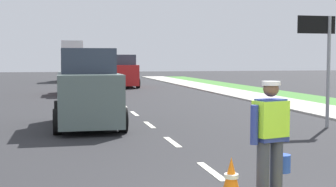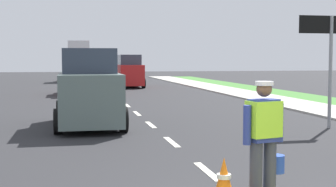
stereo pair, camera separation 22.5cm
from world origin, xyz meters
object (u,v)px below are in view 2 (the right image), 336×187
road_worker (264,133)px  car_outgoing_far (129,72)px  lane_direction_sign (323,44)px  delivery_truck (79,63)px  car_oncoming_second (82,76)px  traffic_cone_near (224,180)px  car_oncoming_lead (89,91)px

road_worker → car_outgoing_far: 26.76m
road_worker → lane_direction_sign: lane_direction_sign is taller
delivery_truck → car_oncoming_second: size_ratio=1.06×
delivery_truck → car_oncoming_second: bearing=-90.2°
delivery_truck → traffic_cone_near: bearing=-87.8°
delivery_truck → lane_direction_sign: bearing=-78.2°
car_oncoming_second → delivery_truck: bearing=89.8°
lane_direction_sign → car_oncoming_second: (-6.39, 14.85, -1.41)m
road_worker → car_oncoming_second: car_oncoming_second is taller
delivery_truck → car_oncoming_lead: bearing=-90.3°
road_worker → car_outgoing_far: bearing=87.1°
car_oncoming_second → car_outgoing_far: size_ratio=1.07×
road_worker → car_outgoing_far: size_ratio=0.41×
delivery_truck → car_oncoming_lead: 28.64m
car_oncoming_second → traffic_cone_near: bearing=-86.0°
lane_direction_sign → traffic_cone_near: size_ratio=5.17×
car_outgoing_far → lane_direction_sign: bearing=-81.8°
car_outgoing_far → traffic_cone_near: bearing=-94.2°
lane_direction_sign → delivery_truck: bearing=101.8°
traffic_cone_near → car_oncoming_second: (-1.45, 20.91, 0.69)m
traffic_cone_near → car_outgoing_far: size_ratio=0.15×
lane_direction_sign → car_outgoing_far: 20.96m
delivery_truck → car_outgoing_far: 10.23m
car_oncoming_second → road_worker: bearing=-84.4°
traffic_cone_near → car_oncoming_second: car_oncoming_second is taller
traffic_cone_near → delivery_truck: size_ratio=0.13×
car_outgoing_far → car_oncoming_second: bearing=-120.2°
car_outgoing_far → car_oncoming_lead: size_ratio=1.00×
road_worker → traffic_cone_near: bearing=-177.1°
car_oncoming_second → lane_direction_sign: bearing=-66.7°
lane_direction_sign → car_oncoming_lead: 6.85m
car_outgoing_far → car_oncoming_lead: 19.30m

